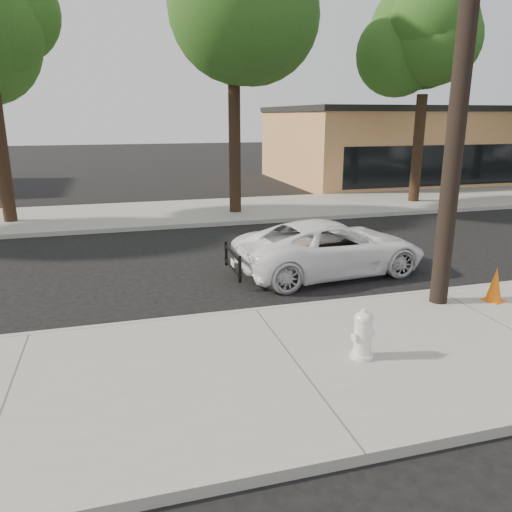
% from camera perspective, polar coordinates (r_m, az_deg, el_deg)
% --- Properties ---
extents(ground, '(120.00, 120.00, 0.00)m').
position_cam_1_polar(ground, '(11.53, -2.90, -3.03)').
color(ground, black).
rests_on(ground, ground).
extents(near_sidewalk, '(90.00, 4.40, 0.15)m').
position_cam_1_polar(near_sidewalk, '(7.70, 4.53, -12.45)').
color(near_sidewalk, gray).
rests_on(near_sidewalk, ground).
extents(far_sidewalk, '(90.00, 5.00, 0.15)m').
position_cam_1_polar(far_sidewalk, '(19.64, -8.55, 4.92)').
color(far_sidewalk, gray).
rests_on(far_sidewalk, ground).
extents(curb_near, '(90.00, 0.12, 0.16)m').
position_cam_1_polar(curb_near, '(9.60, -0.04, -6.50)').
color(curb_near, '#9E9B93').
rests_on(curb_near, ground).
extents(building_main, '(18.00, 10.00, 4.00)m').
position_cam_1_polar(building_main, '(32.44, 19.18, 11.90)').
color(building_main, tan).
rests_on(building_main, ground).
extents(utility_pole, '(1.40, 0.34, 9.00)m').
position_cam_1_polar(utility_pole, '(10.02, 22.66, 20.29)').
color(utility_pole, black).
rests_on(utility_pole, near_sidewalk).
extents(tree_c, '(4.96, 4.80, 9.55)m').
position_cam_1_polar(tree_c, '(19.13, -1.80, 25.39)').
color(tree_c, black).
rests_on(tree_c, far_sidewalk).
extents(tree_d, '(4.50, 4.35, 8.75)m').
position_cam_1_polar(tree_d, '(22.63, 19.58, 21.67)').
color(tree_d, black).
rests_on(tree_d, far_sidewalk).
extents(police_cruiser, '(4.83, 2.59, 1.29)m').
position_cam_1_polar(police_cruiser, '(12.16, 8.56, 0.98)').
color(police_cruiser, white).
rests_on(police_cruiser, ground).
extents(fire_hydrant, '(0.40, 0.36, 0.74)m').
position_cam_1_polar(fire_hydrant, '(7.80, 12.11, -8.87)').
color(fire_hydrant, white).
rests_on(fire_hydrant, near_sidewalk).
extents(traffic_cone, '(0.45, 0.45, 0.68)m').
position_cam_1_polar(traffic_cone, '(10.96, 25.65, -2.99)').
color(traffic_cone, orange).
rests_on(traffic_cone, near_sidewalk).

